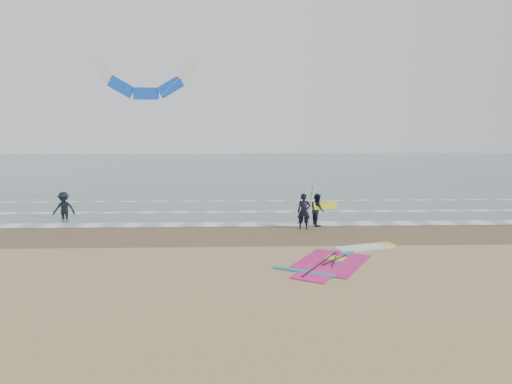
{
  "coord_description": "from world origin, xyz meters",
  "views": [
    {
      "loc": [
        -2.57,
        -15.81,
        4.97
      ],
      "look_at": [
        -1.87,
        5.0,
        2.2
      ],
      "focal_mm": 32.0,
      "sensor_mm": 36.0,
      "label": 1
    }
  ],
  "objects_px": {
    "surf_kite": "(145,81)",
    "person_walking": "(317,210)",
    "person_wading": "(64,203)",
    "person_standing": "(304,211)",
    "windsurf_rig": "(342,258)"
  },
  "relations": [
    {
      "from": "surf_kite",
      "to": "person_walking",
      "type": "bearing_deg",
      "value": -32.58
    },
    {
      "from": "person_walking",
      "to": "windsurf_rig",
      "type": "bearing_deg",
      "value": 170.34
    },
    {
      "from": "windsurf_rig",
      "to": "person_standing",
      "type": "bearing_deg",
      "value": 97.45
    },
    {
      "from": "person_standing",
      "to": "person_walking",
      "type": "bearing_deg",
      "value": 50.33
    },
    {
      "from": "person_wading",
      "to": "surf_kite",
      "type": "distance_m",
      "value": 9.28
    },
    {
      "from": "surf_kite",
      "to": "person_wading",
      "type": "bearing_deg",
      "value": -132.68
    },
    {
      "from": "person_standing",
      "to": "surf_kite",
      "type": "bearing_deg",
      "value": 145.2
    },
    {
      "from": "person_walking",
      "to": "surf_kite",
      "type": "xyz_separation_m",
      "value": [
        -10.15,
        6.49,
        7.32
      ]
    },
    {
      "from": "windsurf_rig",
      "to": "person_wading",
      "type": "relative_size",
      "value": 2.87
    },
    {
      "from": "windsurf_rig",
      "to": "person_walking",
      "type": "bearing_deg",
      "value": 89.01
    },
    {
      "from": "person_standing",
      "to": "person_walking",
      "type": "relative_size",
      "value": 1.08
    },
    {
      "from": "person_wading",
      "to": "person_walking",
      "type": "bearing_deg",
      "value": -9.08
    },
    {
      "from": "windsurf_rig",
      "to": "person_walking",
      "type": "relative_size",
      "value": 3.24
    },
    {
      "from": "person_walking",
      "to": "surf_kite",
      "type": "relative_size",
      "value": 0.2
    },
    {
      "from": "person_standing",
      "to": "person_walking",
      "type": "xyz_separation_m",
      "value": [
        0.84,
        0.89,
        -0.06
      ]
    }
  ]
}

